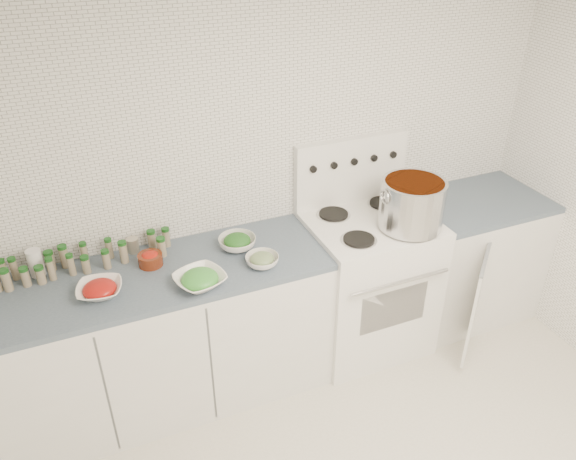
# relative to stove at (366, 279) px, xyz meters

# --- Properties ---
(room_walls) EXTENTS (3.54, 3.04, 2.52)m
(room_walls) POSITION_rel_stove_xyz_m (-0.48, -1.19, 1.06)
(room_walls) COLOR white
(room_walls) RESTS_ON ground
(counter_left) EXTENTS (1.85, 0.62, 0.90)m
(counter_left) POSITION_rel_stove_xyz_m (-1.30, 0.00, -0.05)
(counter_left) COLOR white
(counter_left) RESTS_ON ground
(stove) EXTENTS (0.76, 0.70, 1.36)m
(stove) POSITION_rel_stove_xyz_m (0.00, 0.00, 0.00)
(stove) COLOR white
(stove) RESTS_ON ground
(counter_right) EXTENTS (0.89, 0.90, 0.90)m
(counter_right) POSITION_rel_stove_xyz_m (0.82, -0.00, -0.05)
(counter_right) COLOR white
(counter_right) RESTS_ON ground
(stock_pot) EXTENTS (0.40, 0.38, 0.29)m
(stock_pot) POSITION_rel_stove_xyz_m (0.17, -0.16, 0.60)
(stock_pot) COLOR silver
(stock_pot) RESTS_ON stove
(bowl_tomato) EXTENTS (0.27, 0.27, 0.08)m
(bowl_tomato) POSITION_rel_stove_xyz_m (-1.61, -0.07, 0.44)
(bowl_tomato) COLOR white
(bowl_tomato) RESTS_ON counter_left
(bowl_snowpea) EXTENTS (0.32, 0.32, 0.08)m
(bowl_snowpea) POSITION_rel_stove_xyz_m (-1.12, -0.19, 0.44)
(bowl_snowpea) COLOR white
(bowl_snowpea) RESTS_ON counter_left
(bowl_broccoli) EXTENTS (0.26, 0.26, 0.09)m
(bowl_broccoli) POSITION_rel_stove_xyz_m (-0.83, 0.07, 0.44)
(bowl_broccoli) COLOR white
(bowl_broccoli) RESTS_ON counter_left
(bowl_zucchini) EXTENTS (0.21, 0.21, 0.07)m
(bowl_zucchini) POSITION_rel_stove_xyz_m (-0.76, -0.14, 0.44)
(bowl_zucchini) COLOR white
(bowl_zucchini) RESTS_ON counter_left
(bowl_pepper) EXTENTS (0.13, 0.13, 0.08)m
(bowl_pepper) POSITION_rel_stove_xyz_m (-1.32, 0.10, 0.44)
(bowl_pepper) COLOR #59200F
(bowl_pepper) RESTS_ON counter_left
(salt_canister) EXTENTS (0.10, 0.10, 0.15)m
(salt_canister) POSITION_rel_stove_xyz_m (-1.89, 0.23, 0.48)
(salt_canister) COLOR white
(salt_canister) RESTS_ON counter_left
(tin_can) EXTENTS (0.08, 0.08, 0.09)m
(tin_can) POSITION_rel_stove_xyz_m (-1.38, 0.26, 0.45)
(tin_can) COLOR #B8B09C
(tin_can) RESTS_ON counter_left
(spice_cluster) EXTENTS (0.93, 0.16, 0.13)m
(spice_cluster) POSITION_rel_stove_xyz_m (-1.69, 0.20, 0.47)
(spice_cluster) COLOR gray
(spice_cluster) RESTS_ON counter_left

